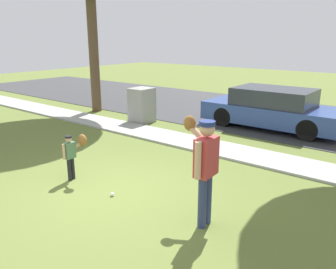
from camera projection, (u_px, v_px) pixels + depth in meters
name	position (u px, v px, depth m)	size (l,w,h in m)	color
ground_plane	(207.00, 148.00, 9.44)	(48.00, 48.00, 0.00)	olive
sidewalk_strip	(208.00, 146.00, 9.51)	(36.00, 1.20, 0.06)	#A3A39E
road_surface	(276.00, 116.00, 13.30)	(36.00, 6.80, 0.02)	#38383A
person_adult	(204.00, 161.00, 5.32)	(0.72, 0.62, 1.74)	navy
person_child	(73.00, 150.00, 7.16)	(0.44, 0.41, 1.02)	black
baseball	(112.00, 194.00, 6.57)	(0.07, 0.07, 0.07)	white
utility_cabinet	(142.00, 105.00, 12.15)	(0.70, 0.78, 1.23)	gray
parked_wagon_blue	(273.00, 109.00, 11.31)	(4.50, 1.80, 1.33)	#2D478C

